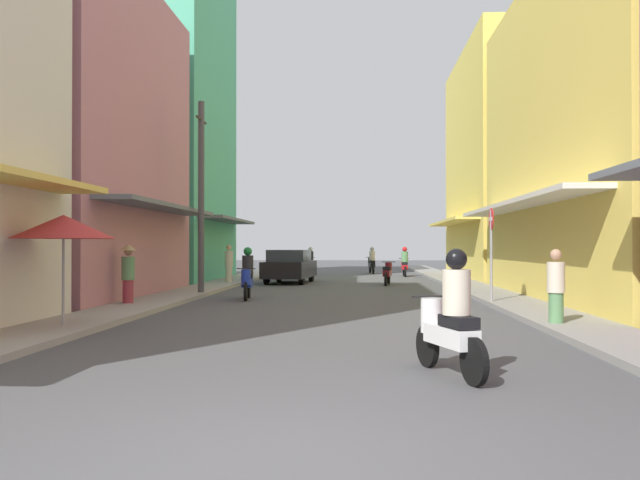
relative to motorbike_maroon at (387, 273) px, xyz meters
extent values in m
plane|color=#4C4C4F|center=(-1.87, -3.01, -0.50)|extent=(102.59, 102.59, 0.00)
cube|color=#9E9991|center=(-6.82, -3.01, -0.44)|extent=(1.59, 54.63, 0.12)
cube|color=gray|center=(3.08, -3.01, -0.44)|extent=(1.59, 54.63, 0.12)
cube|color=#B7727F|center=(-10.62, -7.43, 4.38)|extent=(6.00, 9.74, 9.76)
cube|color=slate|center=(-7.12, -7.43, 2.30)|extent=(1.10, 8.76, 0.12)
cube|color=#4CB28C|center=(-10.62, 2.55, 8.14)|extent=(6.00, 8.84, 17.29)
cube|color=slate|center=(-7.12, 2.55, 2.30)|extent=(1.10, 7.96, 0.12)
cube|color=#EFD159|center=(6.88, -7.84, 4.32)|extent=(6.00, 13.83, 9.64)
cube|color=silver|center=(3.38, -7.84, 2.30)|extent=(1.10, 12.45, 0.12)
cube|color=#EFD159|center=(6.88, 5.65, 5.07)|extent=(6.00, 11.60, 11.15)
cube|color=#EFD159|center=(3.38, 5.65, 2.30)|extent=(1.10, 10.44, 0.12)
cylinder|color=black|center=(0.08, 0.57, -0.22)|extent=(0.16, 0.57, 0.56)
cylinder|color=black|center=(-0.10, -0.67, -0.22)|extent=(0.16, 0.57, 0.56)
cube|color=maroon|center=(-0.01, -0.10, 0.00)|extent=(0.42, 1.03, 0.24)
cube|color=black|center=(-0.04, -0.30, 0.20)|extent=(0.36, 0.59, 0.14)
cylinder|color=maroon|center=(0.06, 0.44, 0.20)|extent=(0.28, 0.28, 0.45)
cylinder|color=black|center=(0.06, 0.44, 0.45)|extent=(0.55, 0.11, 0.03)
cylinder|color=black|center=(-0.52, 12.25, -0.22)|extent=(0.15, 0.57, 0.56)
cylinder|color=black|center=(-0.36, 11.01, -0.22)|extent=(0.15, 0.57, 0.56)
cube|color=black|center=(-0.43, 11.58, 0.00)|extent=(0.40, 1.03, 0.24)
cube|color=black|center=(-0.41, 11.38, 0.20)|extent=(0.35, 0.59, 0.14)
cylinder|color=black|center=(-0.50, 12.13, 0.20)|extent=(0.28, 0.28, 0.45)
cylinder|color=black|center=(-0.50, 12.13, 0.45)|extent=(0.55, 0.10, 0.03)
cylinder|color=beige|center=(-0.42, 11.43, 0.55)|extent=(0.34, 0.34, 0.55)
sphere|color=#B2B2B7|center=(-0.42, 11.43, 0.95)|extent=(0.26, 0.26, 0.26)
cylinder|color=black|center=(-4.03, 10.88, -0.22)|extent=(0.14, 0.57, 0.56)
cylinder|color=black|center=(-3.89, 9.64, -0.22)|extent=(0.14, 0.57, 0.56)
cube|color=#197233|center=(-3.96, 10.21, 0.00)|extent=(0.39, 1.03, 0.24)
cube|color=black|center=(-3.93, 10.01, 0.20)|extent=(0.34, 0.59, 0.14)
cylinder|color=#197233|center=(-4.02, 10.76, 0.20)|extent=(0.28, 0.28, 0.45)
cylinder|color=black|center=(-4.02, 10.76, 0.45)|extent=(0.55, 0.09, 0.03)
cylinder|color=#262628|center=(-3.94, 10.06, 0.55)|extent=(0.34, 0.34, 0.55)
sphere|color=silver|center=(-3.94, 10.06, 0.95)|extent=(0.26, 0.26, 0.26)
cylinder|color=black|center=(-4.47, -8.17, -0.22)|extent=(0.13, 0.57, 0.56)
cylinder|color=black|center=(-4.59, -6.93, -0.22)|extent=(0.13, 0.57, 0.56)
cube|color=#1E38B7|center=(-4.54, -7.50, 0.00)|extent=(0.37, 1.02, 0.24)
cube|color=black|center=(-4.56, -7.30, 0.20)|extent=(0.33, 0.58, 0.14)
cylinder|color=#1E38B7|center=(-4.48, -8.05, 0.20)|extent=(0.28, 0.28, 0.45)
cylinder|color=black|center=(-4.48, -8.05, 0.45)|extent=(0.55, 0.08, 0.03)
cylinder|color=#262628|center=(-4.55, -7.35, 0.55)|extent=(0.34, 0.34, 0.55)
sphere|color=#197233|center=(-4.55, -7.35, 0.95)|extent=(0.26, 0.26, 0.26)
cylinder|color=black|center=(-0.25, -18.38, -0.22)|extent=(0.26, 0.56, 0.56)
cylinder|color=black|center=(0.16, -19.56, -0.22)|extent=(0.26, 0.56, 0.56)
cube|color=silver|center=(-0.02, -19.02, 0.00)|extent=(0.59, 1.04, 0.24)
cube|color=black|center=(0.04, -19.21, 0.20)|extent=(0.45, 0.62, 0.14)
cylinder|color=silver|center=(-0.21, -18.50, 0.20)|extent=(0.28, 0.28, 0.45)
cylinder|color=black|center=(-0.21, -18.50, 0.45)|extent=(0.53, 0.21, 0.03)
cylinder|color=beige|center=(0.02, -19.16, 0.55)|extent=(0.34, 0.34, 0.55)
sphere|color=black|center=(0.02, -19.16, 0.95)|extent=(0.26, 0.26, 0.26)
cylinder|color=black|center=(1.23, 8.54, -0.22)|extent=(0.08, 0.56, 0.56)
cylinder|color=black|center=(1.23, 7.29, -0.22)|extent=(0.08, 0.56, 0.56)
cube|color=red|center=(1.23, 7.86, 0.00)|extent=(0.28, 1.00, 0.24)
cube|color=black|center=(1.23, 7.66, 0.20)|extent=(0.28, 0.56, 0.14)
cylinder|color=red|center=(1.23, 8.41, 0.20)|extent=(0.28, 0.28, 0.45)
cylinder|color=black|center=(1.23, 8.41, 0.45)|extent=(0.55, 0.03, 0.03)
cylinder|color=#598C59|center=(1.23, 7.71, 0.55)|extent=(0.34, 0.34, 0.55)
sphere|color=red|center=(1.23, 7.71, 0.95)|extent=(0.26, 0.26, 0.26)
cube|color=black|center=(-4.20, 1.44, 0.10)|extent=(2.11, 4.24, 0.70)
cube|color=#333D47|center=(-4.21, 1.29, 0.65)|extent=(1.78, 2.23, 0.60)
cylinder|color=black|center=(-4.83, 2.75, -0.18)|extent=(0.24, 0.65, 0.64)
cylinder|color=black|center=(-3.34, 2.62, -0.18)|extent=(0.24, 0.65, 0.64)
cylinder|color=black|center=(-5.05, 0.26, -0.18)|extent=(0.24, 0.65, 0.64)
cylinder|color=black|center=(-3.56, 0.13, -0.18)|extent=(0.24, 0.65, 0.64)
cylinder|color=#598C59|center=(2.66, -14.19, -0.15)|extent=(0.28, 0.28, 0.71)
cylinder|color=beige|center=(2.66, -14.19, 0.50)|extent=(0.34, 0.34, 0.60)
sphere|color=tan|center=(2.66, -14.19, 0.94)|extent=(0.22, 0.22, 0.22)
cylinder|color=#99333F|center=(-7.20, -10.33, -0.14)|extent=(0.28, 0.28, 0.72)
cylinder|color=#598C59|center=(-7.20, -10.33, 0.53)|extent=(0.34, 0.34, 0.61)
sphere|color=#9E7256|center=(-7.20, -10.33, 0.97)|extent=(0.22, 0.22, 0.22)
cone|color=#D1B77A|center=(-7.20, -10.33, 1.07)|extent=(0.44, 0.44, 0.16)
cylinder|color=beige|center=(-6.59, -0.10, -0.12)|extent=(0.28, 0.28, 0.77)
cylinder|color=beige|center=(-6.59, -0.10, 0.59)|extent=(0.34, 0.34, 0.65)
sphere|color=tan|center=(-6.59, -0.10, 1.05)|extent=(0.22, 0.22, 0.22)
cylinder|color=#99999E|center=(-6.75, -15.08, 0.51)|extent=(0.05, 0.05, 2.03)
cone|color=#BF3333|center=(-6.75, -15.08, 1.47)|extent=(1.92, 1.92, 0.45)
cylinder|color=#4C4C4F|center=(-6.28, -6.19, 2.65)|extent=(0.20, 0.20, 6.31)
cylinder|color=#3F382D|center=(-6.28, -6.19, 5.20)|extent=(0.08, 1.20, 0.08)
cylinder|color=gray|center=(2.43, -9.06, 0.80)|extent=(0.07, 0.07, 2.60)
cylinder|color=red|center=(2.43, -9.06, 1.85)|extent=(0.02, 0.60, 0.60)
cube|color=white|center=(2.43, -9.06, 1.85)|extent=(0.03, 0.40, 0.10)
camera|label=1|loc=(-1.15, -27.21, 1.10)|focal=36.94mm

